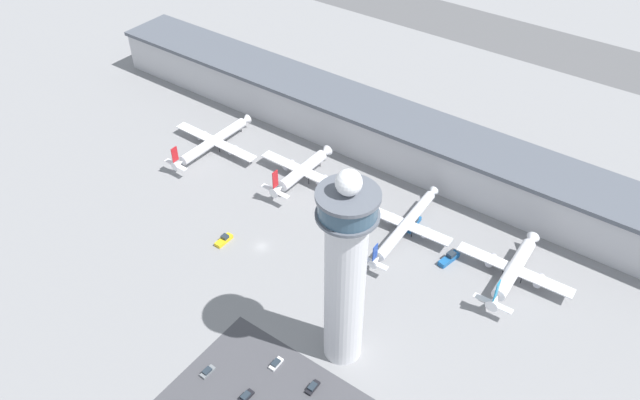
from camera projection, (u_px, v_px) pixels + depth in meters
The scene contains 15 objects.
ground_plane at pixel (262, 247), 208.52m from camera, with size 1000.00×1000.00×0.00m, color gray.
terminal_building at pixel (375, 128), 245.63m from camera, with size 260.91×25.00×19.00m.
runway_strip at pixel (502, 35), 331.37m from camera, with size 391.36×44.00×0.01m, color #515154.
control_tower at pixel (345, 272), 156.01m from camera, with size 15.24×15.24×63.82m.
airplane_gate_alpha at pixel (213, 141), 248.50m from camera, with size 40.65×41.94×12.21m.
airplane_gate_bravo at pixel (302, 171), 232.60m from camera, with size 38.09×33.19×13.91m.
airplane_gate_charlie at pixel (406, 225), 210.36m from camera, with size 32.38×44.85×11.81m.
airplane_gate_delta at pixel (514, 270), 194.49m from camera, with size 37.59×35.91×13.63m.
service_truck_catering at pixel (224, 240), 209.82m from camera, with size 2.41×6.79×2.40m.
service_truck_fuel at pixel (449, 258), 202.82m from camera, with size 4.21×8.69×3.16m.
service_truck_baggage at pixel (413, 223), 215.79m from camera, with size 2.84×8.56×2.98m.
car_silver_sedan at pixel (276, 364), 172.48m from camera, with size 1.92×4.58×1.42m.
car_yellow_taxi at pixel (208, 372), 170.50m from camera, with size 2.00×4.47×1.40m.
car_green_van at pixel (246, 397), 164.57m from camera, with size 2.04×4.78×1.48m.
car_blue_compact at pixel (313, 387), 166.73m from camera, with size 1.92×4.77×1.46m.
Camera 1 is at (103.42, -109.36, 146.46)m, focal length 35.00 mm.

